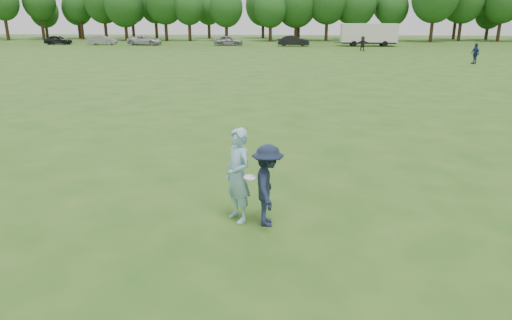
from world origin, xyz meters
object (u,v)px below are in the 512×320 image
object	(u,v)px
car_b	(102,40)
car_c	(145,40)
player_far_b	(475,54)
player_far_d	(363,44)
car_e	(228,40)
defender	(268,185)
field_cone	(426,54)
thrower	(238,175)
car_a	(58,40)
car_f	(294,41)
cargo_trailer	(369,34)

from	to	relation	value
car_b	car_c	bearing A→B (deg)	-93.39
player_far_b	car_b	size ratio (longest dim) A/B	0.43
player_far_d	car_e	world-z (taller)	player_far_d
car_b	car_c	size ratio (longest dim) A/B	0.84
defender	field_cone	xyz separation A→B (m)	(15.92, 45.11, -0.74)
car_b	car_c	xyz separation A→B (m)	(6.73, -0.18, 0.00)
thrower	defender	world-z (taller)	thrower
player_far_b	player_far_d	size ratio (longest dim) A/B	1.02
player_far_b	car_a	world-z (taller)	player_far_b
defender	field_cone	size ratio (longest dim) A/B	5.91
defender	car_a	world-z (taller)	defender
player_far_b	thrower	bearing A→B (deg)	-41.34
car_b	thrower	bearing A→B (deg)	-157.57
defender	car_f	xyz separation A→B (m)	(1.01, 60.02, -0.13)
player_far_d	car_a	world-z (taller)	player_far_d
car_c	car_f	xyz separation A→B (m)	(22.46, -0.91, 0.04)
car_c	car_f	size ratio (longest dim) A/B	1.12
car_c	car_f	bearing A→B (deg)	-86.68
field_cone	cargo_trailer	bearing A→B (deg)	104.22
field_cone	car_a	bearing A→B (deg)	162.22
player_far_b	car_e	world-z (taller)	player_far_b
player_far_d	car_c	xyz separation A→B (m)	(-31.11, 9.78, -0.21)
thrower	player_far_d	xyz separation A→B (m)	(10.30, 50.98, -0.11)
car_f	car_e	bearing A→B (deg)	83.96
car_f	car_c	bearing A→B (deg)	87.23
cargo_trailer	car_c	bearing A→B (deg)	179.91
cargo_trailer	defender	bearing A→B (deg)	-101.09
player_far_d	car_c	distance (m)	32.61
player_far_d	car_c	size ratio (longest dim) A/B	0.36
defender	player_far_b	distance (m)	39.77
car_f	cargo_trailer	xyz separation A→B (m)	(10.92, 0.86, 1.02)
car_c	player_far_b	bearing A→B (deg)	-117.26
car_b	field_cone	size ratio (longest dim) A/B	14.44
player_far_d	cargo_trailer	xyz separation A→B (m)	(2.27, 9.73, 0.86)
car_a	car_f	xyz separation A→B (m)	(36.40, -1.55, 0.06)
defender	cargo_trailer	size ratio (longest dim) A/B	0.20
player_far_d	thrower	bearing A→B (deg)	-115.00
player_far_d	field_cone	size ratio (longest dim) A/B	6.14
defender	cargo_trailer	distance (m)	62.04
defender	car_b	bearing A→B (deg)	21.69
car_a	car_b	xyz separation A→B (m)	(7.21, -0.47, 0.02)
car_a	car_e	xyz separation A→B (m)	(26.67, -0.60, 0.04)
car_a	car_e	world-z (taller)	car_e
player_far_b	cargo_trailer	xyz separation A→B (m)	(-5.71, 25.23, 0.84)
car_a	car_c	distance (m)	13.96
thrower	field_cone	world-z (taller)	thrower
defender	car_e	xyz separation A→B (m)	(-8.72, 60.97, -0.15)
field_cone	player_far_b	bearing A→B (deg)	-79.71
thrower	defender	bearing A→B (deg)	37.77
thrower	defender	xyz separation A→B (m)	(0.65, -0.17, -0.15)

